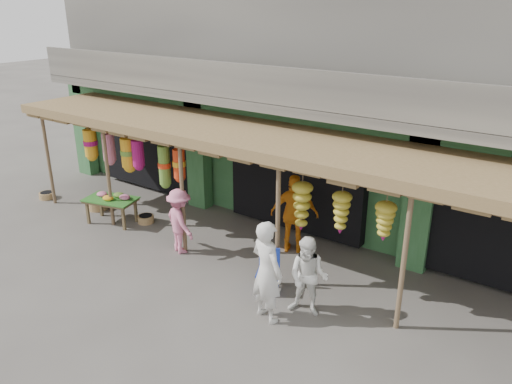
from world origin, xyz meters
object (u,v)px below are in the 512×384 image
Objects in this scene: person_vendor at (294,214)px; person_shopper at (180,221)px; blue_chair at (268,268)px; flower_table at (112,200)px; person_front at (267,271)px; person_right at (308,277)px.

person_vendor reaches higher than person_shopper.
blue_chair is 0.47× the size of person_vendor.
person_shopper reaches higher than blue_chair.
flower_table is 1.67× the size of blue_chair.
flower_table is 0.96× the size of person_shopper.
person_front reaches higher than person_vendor.
person_shopper is (2.53, -0.16, 0.13)m from flower_table.
person_shopper is (-2.52, 0.19, 0.27)m from blue_chair.
blue_chair reaches higher than flower_table.
flower_table is 2.54m from person_shopper.
person_front is at bearing -26.45° from flower_table.
person_front is 3.19m from person_shopper.
flower_table is 5.68m from person_front.
person_right reaches higher than blue_chair.
person_right is at bearing -166.64° from person_shopper.
person_shopper is (-3.55, 0.45, -0.00)m from person_right.
person_right is at bearing -118.76° from person_front.
person_front reaches higher than blue_chair.
blue_chair is 0.46× the size of person_front.
person_vendor is (-1.47, 1.95, 0.16)m from person_right.
flower_table is 0.79× the size of person_vendor.
blue_chair is at bearing -18.67° from flower_table.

